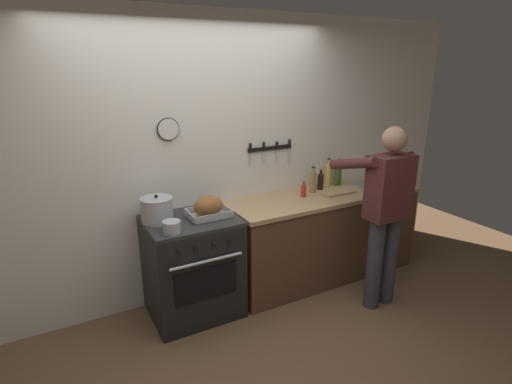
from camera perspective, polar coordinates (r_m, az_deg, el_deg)
The scene contains 14 objects.
ground_plane at distance 3.25m, azimuth 2.20°, elevation -23.91°, with size 8.00×8.00×0.00m, color brown.
wall_back at distance 3.75m, azimuth -8.23°, elevation 4.32°, with size 6.00×0.13×2.60m.
counter_block at distance 4.29m, azimuth 9.43°, elevation -5.87°, with size 2.03×0.65×0.90m.
stove at distance 3.66m, azimuth -8.86°, elevation -10.33°, with size 0.76×0.67×0.90m.
person_cook at distance 3.73m, azimuth 17.72°, elevation -2.02°, with size 0.51×0.63×1.66m.
roasting_pan at distance 3.47m, azimuth -6.68°, elevation -2.17°, with size 0.35×0.26×0.19m.
stock_pot at distance 3.44m, azimuth -13.71°, elevation -2.41°, with size 0.26×0.26×0.23m.
saucepan at distance 3.21m, azimuth -11.75°, elevation -4.82°, with size 0.14×0.14×0.10m.
cutting_board at distance 4.19m, azimuth 11.02°, elevation 0.07°, with size 0.36×0.24×0.02m, color tan.
bottle_soy_sauce at distance 4.18m, azimuth 9.03°, elevation 1.38°, with size 0.06×0.06×0.23m.
bottle_cooking_oil at distance 4.40m, azimuth 10.12°, elevation 2.52°, with size 0.07×0.07×0.29m.
bottle_olive_oil at distance 4.39m, azimuth 11.42°, elevation 2.38°, with size 0.07×0.07×0.29m.
bottle_hot_sauce at distance 3.99m, azimuth 6.68°, elevation 0.23°, with size 0.05×0.05×0.16m.
bottle_vinegar at distance 4.13m, azimuth 7.98°, elevation 1.46°, with size 0.07×0.07×0.27m.
Camera 1 is at (-1.27, -2.07, 2.16)m, focal length 28.50 mm.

